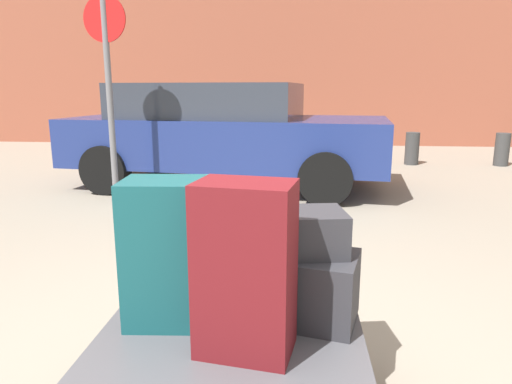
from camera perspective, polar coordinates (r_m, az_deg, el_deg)
name	(u,v)px	position (r m, az deg, el deg)	size (l,w,h in m)	color
luggage_cart	(229,355)	(2.02, -3.30, -19.45)	(1.10, 0.85, 0.34)	#4C4C51
duffel_bag_charcoal_front_right	(290,284)	(2.09, 4.20, -11.33)	(0.58, 0.32, 0.30)	#2D2D33
suitcase_maroon_stacked_top	(245,269)	(1.76, -1.32, -9.53)	(0.36, 0.25, 0.67)	maroon
suitcase_teal_rear_left	(168,252)	(2.03, -10.85, -7.31)	(0.36, 0.27, 0.63)	#144C51
duffel_bag_charcoal_topmost_pile	(291,232)	(2.01, 4.31, -4.97)	(0.47, 0.27, 0.19)	#2D2D33
parked_car	(224,132)	(6.48, -4.03, 7.42)	(4.49, 2.33, 1.42)	navy
bollard_kerb_near	(412,148)	(8.86, 18.75, 5.12)	(0.25, 0.25, 0.58)	#383838
bollard_kerb_mid	(502,149)	(9.35, 28.15, 4.66)	(0.25, 0.25, 0.58)	#383838
no_parking_sign	(108,79)	(5.51, -17.79, 13.13)	(0.50, 0.09, 2.34)	slate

